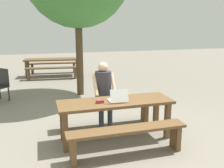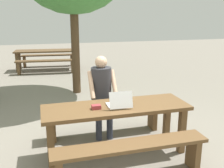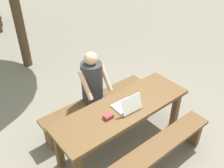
# 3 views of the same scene
# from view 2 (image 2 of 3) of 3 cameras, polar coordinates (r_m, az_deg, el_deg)

# --- Properties ---
(ground_plane) EXTENTS (30.00, 30.00, 0.00)m
(ground_plane) POSITION_cam_2_polar(r_m,az_deg,el_deg) (3.96, 0.87, -14.79)
(ground_plane) COLOR gray
(picnic_table_front) EXTENTS (2.05, 0.67, 0.73)m
(picnic_table_front) POSITION_cam_2_polar(r_m,az_deg,el_deg) (3.69, 0.91, -6.46)
(picnic_table_front) COLOR brown
(picnic_table_front) RESTS_ON ground
(bench_near) EXTENTS (1.93, 0.30, 0.48)m
(bench_near) POSITION_cam_2_polar(r_m,az_deg,el_deg) (3.25, 4.20, -14.70)
(bench_near) COLOR brown
(bench_near) RESTS_ON ground
(bench_far) EXTENTS (1.93, 0.30, 0.48)m
(bench_far) POSITION_cam_2_polar(r_m,az_deg,el_deg) (4.36, -1.51, -6.59)
(bench_far) COLOR brown
(bench_far) RESTS_ON ground
(laptop) EXTENTS (0.33, 0.32, 0.24)m
(laptop) POSITION_cam_2_polar(r_m,az_deg,el_deg) (3.58, 1.61, -4.17)
(laptop) COLOR white
(laptop) RESTS_ON picnic_table_front
(small_pouch) EXTENTS (0.12, 0.09, 0.05)m
(small_pouch) POSITION_cam_2_polar(r_m,az_deg,el_deg) (3.53, -3.49, -5.05)
(small_pouch) COLOR #993338
(small_pouch) RESTS_ON picnic_table_front
(person_seated) EXTENTS (0.43, 0.42, 1.34)m
(person_seated) POSITION_cam_2_polar(r_m,az_deg,el_deg) (4.18, -2.25, -1.34)
(person_seated) COLOR #333847
(person_seated) RESTS_ON ground
(picnic_table_mid) EXTENTS (2.25, 0.91, 0.72)m
(picnic_table_mid) POSITION_cam_2_polar(r_m,az_deg,el_deg) (9.71, -14.17, 6.61)
(picnic_table_mid) COLOR brown
(picnic_table_mid) RESTS_ON ground
(bench_mid_south) EXTENTS (2.00, 0.49, 0.46)m
(bench_mid_south) POSITION_cam_2_polar(r_m,az_deg,el_deg) (9.12, -14.34, 4.42)
(bench_mid_south) COLOR brown
(bench_mid_south) RESTS_ON ground
(bench_mid_north) EXTENTS (2.00, 0.49, 0.46)m
(bench_mid_north) POSITION_cam_2_polar(r_m,az_deg,el_deg) (10.38, -13.84, 5.70)
(bench_mid_north) COLOR brown
(bench_mid_north) RESTS_ON ground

